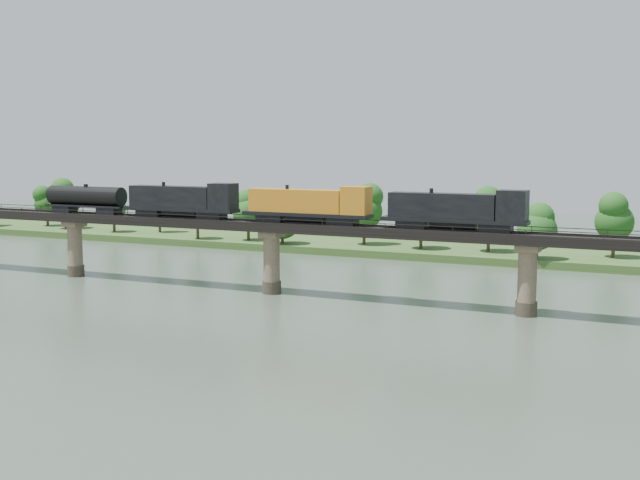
% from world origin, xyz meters
% --- Properties ---
extents(ground, '(400.00, 400.00, 0.00)m').
position_xyz_m(ground, '(0.00, 0.00, 0.00)').
color(ground, '#354436').
rests_on(ground, ground).
extents(far_bank, '(300.00, 24.00, 1.60)m').
position_xyz_m(far_bank, '(0.00, 85.00, 0.80)').
color(far_bank, '#2E4E1F').
rests_on(far_bank, ground).
extents(bridge, '(236.00, 30.00, 11.50)m').
position_xyz_m(bridge, '(0.00, 30.00, 5.46)').
color(bridge, '#473A2D').
rests_on(bridge, ground).
extents(bridge_superstructure, '(220.00, 4.90, 0.75)m').
position_xyz_m(bridge_superstructure, '(0.00, 30.00, 11.79)').
color(bridge_superstructure, black).
rests_on(bridge_superstructure, bridge).
extents(far_treeline, '(289.06, 17.54, 13.60)m').
position_xyz_m(far_treeline, '(-8.21, 80.52, 8.83)').
color(far_treeline, '#382619').
rests_on(far_treeline, far_bank).
extents(freight_train, '(85.32, 3.32, 5.87)m').
position_xyz_m(freight_train, '(-1.42, 30.00, 14.30)').
color(freight_train, black).
rests_on(freight_train, bridge).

